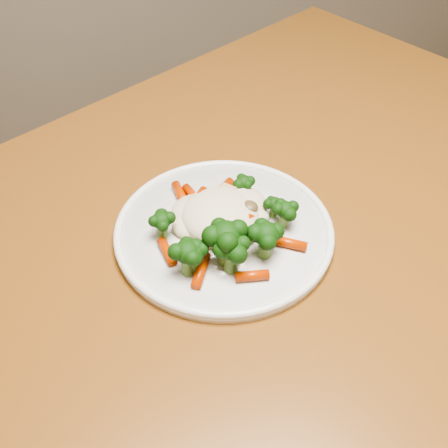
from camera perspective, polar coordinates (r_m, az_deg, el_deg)
name	(u,v)px	position (r m, az deg, el deg)	size (l,w,h in m)	color
dining_table	(245,296)	(0.76, 2.18, -7.33)	(1.41, 1.21, 0.75)	brown
plate	(224,232)	(0.69, 0.00, -0.86)	(0.27, 0.27, 0.01)	white
meal	(224,226)	(0.66, -0.04, -0.24)	(0.18, 0.19, 0.05)	beige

